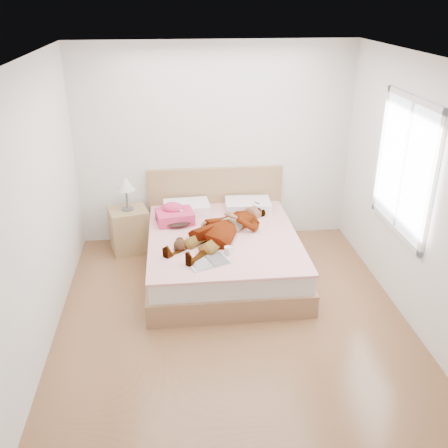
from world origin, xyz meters
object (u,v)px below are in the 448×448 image
object	(u,v)px
woman	(224,225)
nightstand	(129,226)
phone	(180,209)
towel	(174,215)
magazine	(209,262)
coffee_mug	(228,250)
bed	(222,249)
plush_toy	(180,244)

from	to	relation	value
woman	nightstand	world-z (taller)	nightstand
phone	towel	distance (m)	0.11
magazine	nightstand	xyz separation A→B (m)	(-0.93, 1.37, -0.18)
phone	magazine	xyz separation A→B (m)	(0.27, -1.06, -0.16)
coffee_mug	bed	bearing A→B (deg)	90.64
phone	bed	world-z (taller)	bed
nightstand	phone	bearing A→B (deg)	-24.98
towel	magazine	distance (m)	1.13
nightstand	magazine	bearing A→B (deg)	-55.63
coffee_mug	nightstand	size ratio (longest dim) A/B	0.12
woman	coffee_mug	size ratio (longest dim) A/B	14.04
phone	magazine	size ratio (longest dim) A/B	0.18
bed	coffee_mug	distance (m)	0.63
bed	towel	size ratio (longest dim) A/B	4.18
woman	phone	xyz separation A→B (m)	(-0.50, 0.40, 0.05)
bed	coffee_mug	xyz separation A→B (m)	(0.01, -0.56, 0.28)
woman	nightstand	size ratio (longest dim) A/B	1.68
bed	towel	distance (m)	0.74
magazine	nightstand	distance (m)	1.66
magazine	coffee_mug	xyz separation A→B (m)	(0.23, 0.16, 0.04)
coffee_mug	nightstand	bearing A→B (deg)	133.82
plush_toy	bed	bearing A→B (deg)	36.54
plush_toy	nightstand	bearing A→B (deg)	121.77
coffee_mug	nightstand	world-z (taller)	nightstand
woman	bed	xyz separation A→B (m)	(-0.01, 0.06, -0.35)
bed	towel	world-z (taller)	bed
bed	magazine	bearing A→B (deg)	-107.05
woman	bed	size ratio (longest dim) A/B	0.82
bed	coffee_mug	world-z (taller)	bed
woman	plush_toy	xyz separation A→B (m)	(-0.53, -0.32, -0.06)
bed	plush_toy	size ratio (longest dim) A/B	9.99
woman	magazine	xyz separation A→B (m)	(-0.23, -0.66, -0.11)
plush_toy	nightstand	xyz separation A→B (m)	(-0.64, 1.03, -0.23)
towel	plush_toy	size ratio (longest dim) A/B	2.39
plush_toy	nightstand	size ratio (longest dim) A/B	0.21
bed	magazine	distance (m)	0.79
bed	magazine	world-z (taller)	bed
phone	coffee_mug	bearing A→B (deg)	-109.66
woman	towel	distance (m)	0.71
bed	woman	bearing A→B (deg)	-80.50
phone	plush_toy	distance (m)	0.73
phone	magazine	bearing A→B (deg)	-124.21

